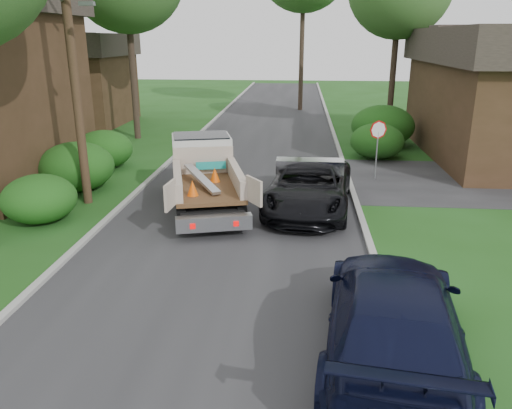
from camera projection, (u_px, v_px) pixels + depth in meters
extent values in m
plane|color=#1D4915|center=(217.00, 269.00, 12.78)|extent=(120.00, 120.00, 0.00)
cube|color=#28282B|center=(253.00, 171.00, 22.23)|extent=(8.00, 90.00, 0.02)
cube|color=#9E9E99|center=(163.00, 168.00, 22.55)|extent=(0.20, 90.00, 0.12)
cube|color=#9E9E99|center=(346.00, 172.00, 21.87)|extent=(0.20, 90.00, 0.12)
cylinder|color=slate|center=(376.00, 156.00, 20.53)|extent=(0.06, 0.06, 2.00)
cylinder|color=#B20A0A|center=(378.00, 130.00, 20.18)|extent=(0.71, 0.32, 0.76)
cylinder|color=#382619|center=(72.00, 58.00, 16.37)|extent=(0.30, 0.30, 10.00)
cube|color=slate|center=(87.00, 4.00, 14.83)|extent=(0.45, 0.20, 0.12)
cube|color=#3A2817|center=(72.00, 90.00, 33.97)|extent=(7.00, 7.00, 4.50)
cube|color=#332B26|center=(67.00, 45.00, 33.03)|extent=(7.56, 7.56, 1.40)
cube|color=#332B26|center=(66.00, 33.00, 32.81)|extent=(1.05, 7.56, 0.20)
ellipsoid|color=#104612|center=(39.00, 199.00, 15.89)|extent=(2.34, 2.34, 1.53)
ellipsoid|color=#104612|center=(76.00, 166.00, 19.17)|extent=(2.86, 2.86, 1.87)
ellipsoid|color=#104612|center=(103.00, 149.00, 22.52)|extent=(2.60, 2.60, 1.70)
ellipsoid|color=#104612|center=(377.00, 141.00, 24.31)|extent=(2.60, 2.60, 1.70)
ellipsoid|color=#104612|center=(383.00, 126.00, 27.00)|extent=(3.38, 3.38, 2.21)
cylinder|color=#2D2119|center=(132.00, 59.00, 28.03)|extent=(0.36, 0.36, 9.00)
cylinder|color=#2D2119|center=(394.00, 62.00, 29.70)|extent=(0.36, 0.36, 8.50)
cylinder|color=#2D2119|center=(302.00, 39.00, 39.20)|extent=(0.36, 0.36, 11.00)
cylinder|color=black|center=(179.00, 185.00, 18.54)|extent=(0.50, 0.91, 0.87)
cylinder|color=black|center=(227.00, 183.00, 18.84)|extent=(0.50, 0.91, 0.87)
cylinder|color=black|center=(182.00, 218.00, 15.12)|extent=(0.50, 0.91, 0.87)
cylinder|color=black|center=(241.00, 215.00, 15.42)|extent=(0.50, 0.91, 0.87)
cube|color=black|center=(207.00, 193.00, 17.02)|extent=(3.29, 5.89, 0.23)
cube|color=silver|center=(202.00, 156.00, 18.64)|extent=(2.49, 2.22, 1.49)
cube|color=black|center=(201.00, 142.00, 18.47)|extent=(2.31, 2.04, 0.53)
cube|color=#472D19|center=(208.00, 188.00, 16.27)|extent=(2.93, 3.89, 0.12)
cube|color=beige|center=(204.00, 160.00, 17.72)|extent=(2.07, 0.64, 0.96)
cube|color=beige|center=(178.00, 180.00, 16.01)|extent=(1.07, 3.23, 0.58)
cube|color=beige|center=(237.00, 177.00, 16.32)|extent=(1.07, 3.23, 0.58)
cube|color=silver|center=(214.00, 223.00, 14.48)|extent=(2.23, 0.89, 0.43)
cube|color=#B20505|center=(193.00, 226.00, 14.21)|extent=(0.16, 0.08, 0.15)
cube|color=#B20505|center=(236.00, 224.00, 14.42)|extent=(0.16, 0.08, 0.15)
cube|color=beige|center=(170.00, 195.00, 14.14)|extent=(0.15, 0.87, 0.77)
cube|color=beige|center=(254.00, 191.00, 14.53)|extent=(0.56, 0.76, 0.77)
cube|color=silver|center=(201.00, 178.00, 16.23)|extent=(1.59, 2.25, 0.44)
cone|color=#F2590A|center=(193.00, 188.00, 15.28)|extent=(0.42, 0.42, 0.48)
cone|color=#F2590A|center=(215.00, 175.00, 16.76)|extent=(0.42, 0.42, 0.48)
cube|color=#148C84|center=(211.00, 165.00, 17.58)|extent=(1.05, 0.36, 0.27)
imported|color=black|center=(309.00, 186.00, 17.03)|extent=(3.33, 6.12, 1.63)
imported|color=black|center=(393.00, 316.00, 9.01)|extent=(3.18, 6.20, 1.72)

